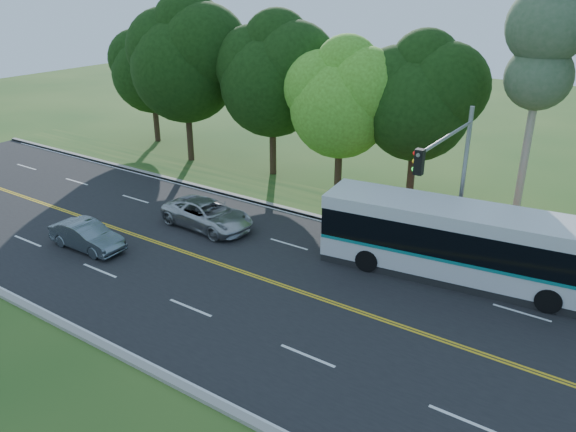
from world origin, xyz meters
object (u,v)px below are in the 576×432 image
Objects in this scene: transit_bus at (466,245)px; sedan at (87,236)px; traffic_signal at (451,169)px; suv at (208,214)px.

transit_bus reaches higher than sedan.
traffic_signal reaches higher than sedan.
sedan is at bearing -152.42° from traffic_signal.
transit_bus is at bearing -67.19° from sedan.
sedan is at bearing 152.43° from suv.
sedan is 0.78× the size of suv.
sedan is (-15.95, -7.22, -0.94)m from transit_bus.
sedan is at bearing -162.77° from transit_bus.
transit_bus is (1.17, -0.51, -3.05)m from traffic_signal.
suv is at bearing -32.56° from sedan.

